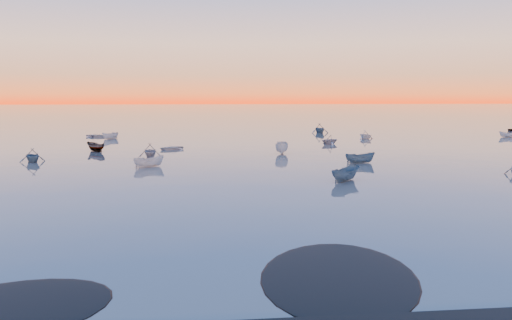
{
  "coord_description": "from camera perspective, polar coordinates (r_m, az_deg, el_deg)",
  "views": [
    {
      "loc": [
        -6.47,
        -19.16,
        7.69
      ],
      "look_at": [
        -1.55,
        28.0,
        1.49
      ],
      "focal_mm": 35.0,
      "sensor_mm": 36.0,
      "label": 1
    }
  ],
  "objects": [
    {
      "name": "ground",
      "position": [
        119.58,
        -2.84,
        3.75
      ],
      "size": [
        600.0,
        600.0,
        0.0
      ],
      "primitive_type": "plane",
      "color": "#625A52",
      "rests_on": "ground"
    },
    {
      "name": "mud_lobes",
      "position": [
        20.75,
        13.1,
        -14.47
      ],
      "size": [
        140.0,
        6.0,
        0.07
      ],
      "primitive_type": null,
      "color": "black",
      "rests_on": "ground"
    },
    {
      "name": "moored_fleet",
      "position": [
        72.86,
        -0.82,
        1.39
      ],
      "size": [
        124.0,
        58.0,
        1.2
      ],
      "primitive_type": null,
      "color": "silver",
      "rests_on": "ground"
    },
    {
      "name": "boat_near_center",
      "position": [
        45.61,
        10.16,
        -2.38
      ],
      "size": [
        3.73,
        3.92,
        1.32
      ],
      "primitive_type": "imported",
      "rotation": [
        0.0,
        0.0,
        2.29
      ],
      "color": "#38576B",
      "rests_on": "ground"
    }
  ]
}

